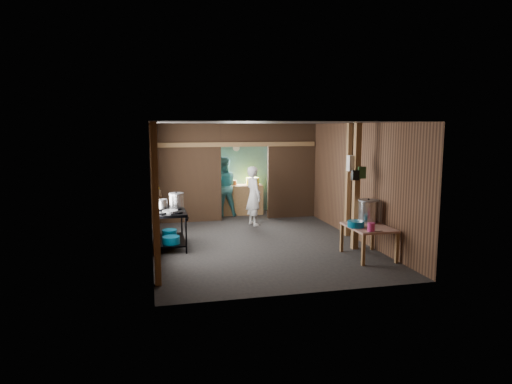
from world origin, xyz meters
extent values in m
cube|color=black|center=(0.00, 0.00, 0.00)|extent=(4.50, 7.00, 0.00)
cube|color=#2F2D2B|center=(0.00, 0.00, 2.60)|extent=(4.50, 7.00, 0.00)
cube|color=brown|center=(0.00, 3.50, 1.30)|extent=(4.50, 0.00, 2.60)
cube|color=brown|center=(0.00, -3.50, 1.30)|extent=(4.50, 0.00, 2.60)
cube|color=brown|center=(-2.25, 0.00, 1.30)|extent=(0.00, 7.00, 2.60)
cube|color=brown|center=(2.25, 0.00, 1.30)|extent=(0.00, 7.00, 2.60)
cube|color=#452C18|center=(-1.32, 2.20, 1.30)|extent=(1.85, 0.10, 2.60)
cube|color=#452C18|center=(1.57, 2.20, 1.30)|extent=(1.35, 0.10, 2.60)
cube|color=#452C18|center=(0.25, 2.20, 2.30)|extent=(1.30, 0.10, 0.60)
cube|color=#609C97|center=(0.00, 3.44, 1.25)|extent=(4.40, 0.06, 2.50)
cube|color=#9C6D41|center=(0.30, 2.95, 0.42)|extent=(1.20, 0.50, 0.85)
cylinder|color=white|center=(0.25, 3.40, 1.90)|extent=(0.20, 0.03, 0.20)
cube|color=#9C6D41|center=(-2.18, -2.60, 1.30)|extent=(0.10, 0.12, 2.60)
cube|color=#9C6D41|center=(-2.18, -0.80, 1.30)|extent=(0.10, 0.12, 2.60)
cube|color=#9C6D41|center=(-2.18, 1.20, 1.30)|extent=(0.10, 0.12, 2.60)
cube|color=#9C6D41|center=(2.18, -0.20, 1.30)|extent=(0.10, 0.12, 2.60)
cube|color=#9C6D41|center=(1.85, -1.30, 1.30)|extent=(0.12, 0.12, 2.60)
cube|color=#9C6D41|center=(0.00, 2.15, 2.05)|extent=(4.40, 0.12, 0.12)
cylinder|color=slate|center=(-2.21, 0.40, 1.65)|extent=(0.03, 0.34, 0.34)
cylinder|color=black|center=(-2.21, 0.80, 1.55)|extent=(0.03, 0.30, 0.30)
cube|color=#9C6D41|center=(-2.15, -2.10, 1.40)|extent=(0.14, 0.80, 0.03)
cylinder|color=white|center=(-2.15, -2.35, 1.47)|extent=(0.07, 0.07, 0.10)
cylinder|color=yellow|center=(-2.15, -2.10, 1.47)|extent=(0.08, 0.08, 0.10)
cylinder|color=#244720|center=(-2.15, -1.88, 1.47)|extent=(0.06, 0.06, 0.10)
cube|color=white|center=(1.80, -1.22, 1.78)|extent=(0.22, 0.15, 0.32)
cube|color=#244720|center=(1.92, -1.36, 1.60)|extent=(0.16, 0.12, 0.24)
cube|color=black|center=(1.78, -1.38, 1.55)|extent=(0.14, 0.10, 0.20)
cylinder|color=silver|center=(-2.05, 0.28, 0.84)|extent=(0.16, 0.16, 0.10)
cylinder|color=#07638C|center=(-1.88, -0.61, 0.23)|extent=(0.36, 0.36, 0.15)
cylinder|color=#07638C|center=(-1.88, 0.09, 0.22)|extent=(0.33, 0.33, 0.13)
cylinder|color=#07638C|center=(1.56, -1.93, 0.67)|extent=(0.39, 0.39, 0.12)
cylinder|color=#CF327C|center=(1.67, -2.33, 0.69)|extent=(0.17, 0.17, 0.16)
cube|color=silver|center=(1.73, -2.39, 0.62)|extent=(0.30, 0.05, 0.01)
cylinder|color=yellow|center=(0.64, 2.95, 0.95)|extent=(0.38, 0.38, 0.21)
cylinder|color=#BF592C|center=(0.10, 2.95, 0.92)|extent=(0.13, 0.13, 0.15)
imported|color=white|center=(0.32, 1.43, 0.76)|extent=(0.50, 0.63, 1.52)
imported|color=teal|center=(-0.24, 2.82, 0.84)|extent=(0.83, 0.66, 1.67)
camera|label=1|loc=(-2.26, -9.78, 2.52)|focal=31.85mm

